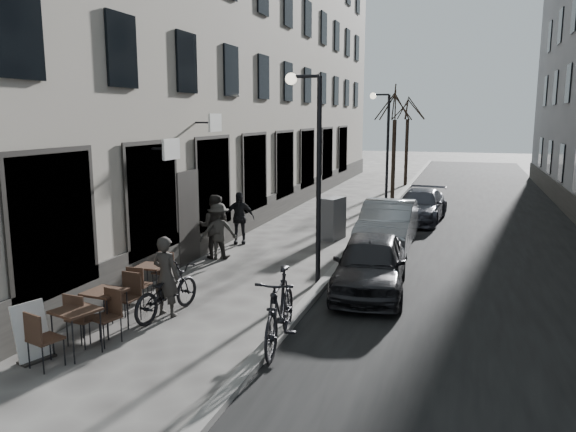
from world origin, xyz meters
The scene contains 22 objects.
ground centered at (0.00, 0.00, 0.00)m, with size 120.00×120.00×0.00m, color #3E3B38.
road centered at (3.85, 16.00, 0.00)m, with size 7.30×60.00×0.00m, color black.
kerb centered at (0.20, 16.00, 0.06)m, with size 0.25×60.00×0.12m, color slate.
building_left centered at (-6.00, 16.50, 8.00)m, with size 4.00×35.00×16.00m, color #A39B89.
streetlamp_near centered at (-0.17, 6.00, 3.16)m, with size 0.90×0.28×5.09m.
streetlamp_far centered at (-0.17, 18.00, 3.16)m, with size 0.90×0.28×5.09m.
tree_near centered at (-0.10, 21.00, 4.66)m, with size 2.40×2.40×5.70m.
tree_far centered at (-0.10, 27.00, 4.66)m, with size 2.40×2.40×5.70m.
bistro_set_a centered at (-2.88, 0.61, 0.50)m, with size 0.88×1.70×0.97m.
bistro_set_b centered at (-3.02, 1.62, 0.50)m, with size 0.73×1.69×0.98m.
bistro_set_c centered at (-3.33, 3.79, 0.45)m, with size 0.64×1.51×0.88m.
sign_board centered at (-3.46, 0.20, 0.40)m, with size 0.50×0.64×1.00m.
utility_cabinet centered at (-0.80, 11.03, 0.70)m, with size 0.52×0.94×1.41m, color #5D5D5F.
bicycle centered at (-2.39, 2.81, 0.51)m, with size 0.68×1.95×1.03m, color black.
cyclist_rider centered at (-2.39, 2.81, 0.84)m, with size 0.61×0.40×1.68m, color #292623.
pedestrian_near centered at (-3.49, 7.50, 0.93)m, with size 0.90×0.70×1.86m, color black.
pedestrian_mid centered at (-3.33, 7.42, 0.82)m, with size 1.06×0.61×1.64m, color #2E2C28.
pedestrian_far centered at (-3.54, 9.46, 0.84)m, with size 0.99×0.41×1.69m, color black.
car_near centered at (1.35, 5.66, 0.68)m, with size 1.61×4.01×1.37m, color black.
car_mid centered at (1.11, 10.38, 0.73)m, with size 1.54×4.43×1.46m, color gray.
car_far centered at (1.72, 15.22, 0.62)m, with size 1.73×4.25×1.23m, color #383942.
moped centered at (0.35, 2.00, 0.69)m, with size 0.65×2.31×1.39m, color black.
Camera 1 is at (3.38, -7.01, 4.08)m, focal length 35.00 mm.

